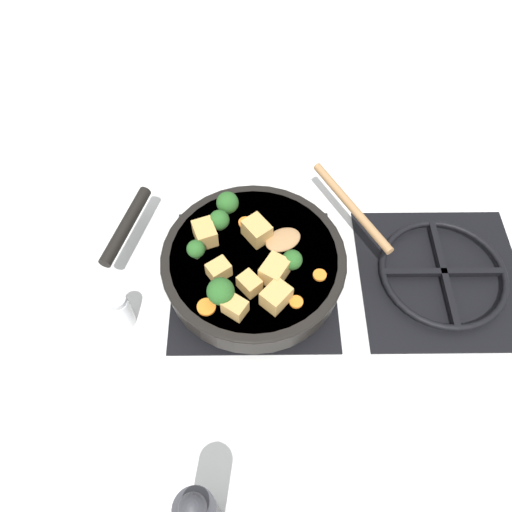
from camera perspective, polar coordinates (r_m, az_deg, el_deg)
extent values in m
plane|color=silver|center=(0.96, 0.00, -2.64)|extent=(2.40, 2.40, 0.00)
cube|color=black|center=(0.96, 0.00, -2.52)|extent=(0.31, 0.31, 0.01)
torus|color=black|center=(0.94, 0.00, -2.03)|extent=(0.24, 0.24, 0.01)
cube|color=black|center=(0.94, 0.00, -2.03)|extent=(0.01, 0.23, 0.01)
cube|color=black|center=(0.94, 0.00, -2.03)|extent=(0.23, 0.01, 0.01)
cube|color=black|center=(1.02, 20.59, -2.20)|extent=(0.31, 0.31, 0.01)
torus|color=black|center=(1.01, 20.86, -1.74)|extent=(0.24, 0.24, 0.01)
cube|color=black|center=(1.01, 20.86, -1.74)|extent=(0.01, 0.23, 0.01)
cube|color=black|center=(1.01, 20.86, -1.74)|extent=(0.23, 0.01, 0.01)
cylinder|color=black|center=(0.91, 0.00, -0.95)|extent=(0.33, 0.33, 0.06)
cylinder|color=brown|center=(0.91, 0.00, -0.82)|extent=(0.30, 0.30, 0.05)
torus|color=black|center=(0.89, 0.00, -0.14)|extent=(0.34, 0.34, 0.01)
cylinder|color=black|center=(0.97, -14.39, 3.38)|extent=(0.18, 0.08, 0.02)
ellipsoid|color=#A87A4C|center=(0.90, 3.39, 1.88)|extent=(0.08, 0.08, 0.01)
cylinder|color=#A87A4C|center=(0.96, 11.12, 5.58)|extent=(0.21, 0.13, 0.02)
cube|color=tan|center=(0.84, -0.46, -3.18)|extent=(0.05, 0.05, 0.03)
cube|color=tan|center=(0.86, -3.99, -1.59)|extent=(0.05, 0.05, 0.03)
cube|color=tan|center=(0.90, 0.37, 2.94)|extent=(0.06, 0.06, 0.04)
cube|color=tan|center=(0.83, 2.61, -4.64)|extent=(0.06, 0.06, 0.04)
cube|color=tan|center=(0.82, -2.11, -5.84)|extent=(0.05, 0.05, 0.03)
cube|color=tan|center=(0.90, -5.58, 2.60)|extent=(0.06, 0.05, 0.04)
cube|color=tan|center=(0.85, 2.42, -1.70)|extent=(0.06, 0.06, 0.04)
cylinder|color=#709956|center=(0.94, -2.95, 5.28)|extent=(0.01, 0.01, 0.01)
sphere|color=#285B23|center=(0.93, -3.01, 6.10)|extent=(0.04, 0.04, 0.04)
cylinder|color=#709956|center=(0.88, 4.37, -1.11)|extent=(0.01, 0.01, 0.01)
sphere|color=#285B23|center=(0.86, 4.46, -0.44)|extent=(0.04, 0.04, 0.04)
cylinder|color=#709956|center=(0.84, -3.67, -4.81)|extent=(0.01, 0.01, 0.01)
sphere|color=#285B23|center=(0.82, -3.76, -4.05)|extent=(0.05, 0.05, 0.05)
cylinder|color=#709956|center=(0.89, -6.47, 0.42)|extent=(0.01, 0.01, 0.01)
sphere|color=#285B23|center=(0.88, -6.58, 1.07)|extent=(0.03, 0.03, 0.03)
cylinder|color=#709956|center=(0.92, -3.87, 3.39)|extent=(0.01, 0.01, 0.01)
sphere|color=#285B23|center=(0.91, -3.94, 4.14)|extent=(0.04, 0.04, 0.04)
cylinder|color=orange|center=(0.93, -0.96, 3.83)|extent=(0.03, 0.03, 0.01)
cylinder|color=orange|center=(0.84, 4.92, -5.25)|extent=(0.02, 0.02, 0.01)
cylinder|color=orange|center=(0.84, -5.38, -5.81)|extent=(0.03, 0.03, 0.01)
cylinder|color=orange|center=(0.87, 7.58, -2.18)|extent=(0.02, 0.02, 0.01)
sphere|color=#333338|center=(0.66, -6.86, -26.68)|extent=(0.04, 0.04, 0.04)
cylinder|color=white|center=(0.92, -14.79, -6.18)|extent=(0.04, 0.04, 0.07)
cylinder|color=#B7B7BC|center=(0.88, -15.40, -4.91)|extent=(0.03, 0.03, 0.01)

